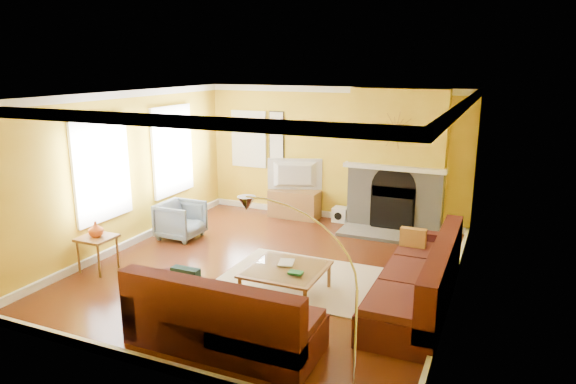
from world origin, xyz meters
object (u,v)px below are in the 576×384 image
at_px(side_table, 98,254).
at_px(arc_lamp, 304,300).
at_px(coffee_table, 286,281).
at_px(media_console, 295,204).
at_px(sectional_sofa, 316,271).
at_px(armchair, 181,220).

bearing_deg(side_table, arc_lamp, -20.23).
height_order(coffee_table, media_console, media_console).
bearing_deg(sectional_sofa, arc_lamp, -73.22).
xyz_separation_m(armchair, side_table, (-0.27, -1.81, -0.06)).
height_order(sectional_sofa, coffee_table, sectional_sofa).
relative_size(armchair, side_table, 1.35).
xyz_separation_m(sectional_sofa, armchair, (-3.21, 1.49, -0.11)).
bearing_deg(coffee_table, armchair, 152.21).
relative_size(sectional_sofa, arc_lamp, 1.97).
distance_m(armchair, side_table, 1.83).
bearing_deg(coffee_table, side_table, -173.33).
bearing_deg(media_console, armchair, -124.75).
distance_m(sectional_sofa, coffee_table, 0.52).
bearing_deg(arc_lamp, media_console, 113.67).
relative_size(side_table, arc_lamp, 0.29).
distance_m(media_console, armchair, 2.49).
height_order(sectional_sofa, arc_lamp, arc_lamp).
bearing_deg(media_console, coffee_table, -69.07).
bearing_deg(armchair, media_console, -34.75).
xyz_separation_m(media_console, arc_lamp, (2.34, -5.34, 0.67)).
xyz_separation_m(coffee_table, arc_lamp, (1.00, -1.84, 0.75)).
bearing_deg(media_console, side_table, -113.71).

